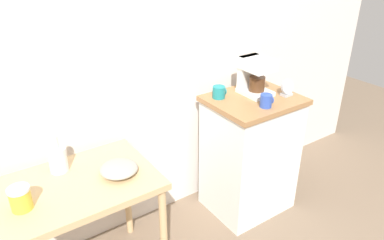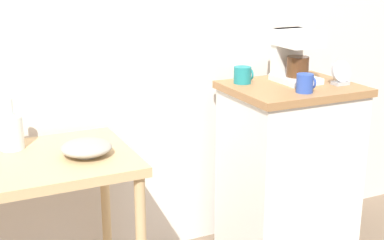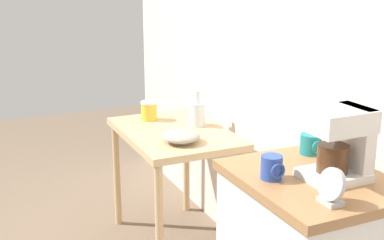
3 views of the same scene
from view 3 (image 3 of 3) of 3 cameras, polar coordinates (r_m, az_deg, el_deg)
name	(u,v)px [view 3 (image 3 of 3)]	position (r m, az deg, el deg)	size (l,w,h in m)	color
back_wall	(308,23)	(2.50, 12.85, 10.46)	(4.40, 0.10, 2.80)	silver
wooden_table	(174,146)	(3.05, -1.98, -2.89)	(0.86, 0.58, 0.74)	tan
bowl_stoneware	(181,136)	(2.79, -1.22, -1.84)	(0.21, 0.21, 0.07)	#9E998C
glass_carafe_vase	(198,113)	(3.09, 0.62, 0.76)	(0.10, 0.10, 0.22)	silver
canister_enamel	(149,111)	(3.23, -4.81, 1.05)	(0.10, 0.10, 0.12)	gold
coffee_maker	(341,141)	(1.87, 16.28, -2.21)	(0.18, 0.22, 0.26)	white
mug_blue	(272,167)	(1.85, 8.90, -5.25)	(0.08, 0.08, 0.09)	#2D4CAD
mug_dark_teal	(311,144)	(2.13, 13.12, -2.64)	(0.09, 0.09, 0.08)	teal
table_clock	(331,188)	(1.69, 15.26, -7.34)	(0.11, 0.05, 0.12)	#B2B5BA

